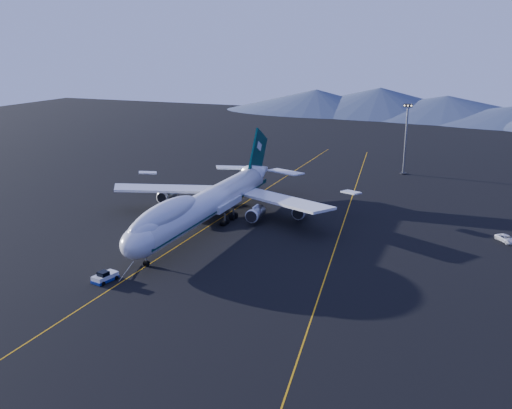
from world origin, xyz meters
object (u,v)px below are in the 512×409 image
at_px(pushback_tug, 105,278).
at_px(boeing_747, 207,203).
at_px(service_van, 506,239).
at_px(floodlight_mast, 406,139).

bearing_deg(pushback_tug, boeing_747, 96.35).
relative_size(boeing_747, service_van, 13.35).
relative_size(boeing_747, floodlight_mast, 3.13).
bearing_deg(boeing_747, service_van, 12.99).
height_order(boeing_747, pushback_tug, boeing_747).
distance_m(boeing_747, floodlight_mast, 82.95).
height_order(boeing_747, service_van, boeing_747).
distance_m(service_van, floodlight_mast, 68.12).
height_order(pushback_tug, service_van, pushback_tug).
xyz_separation_m(boeing_747, floodlight_mast, (35.00, 74.97, 5.92)).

